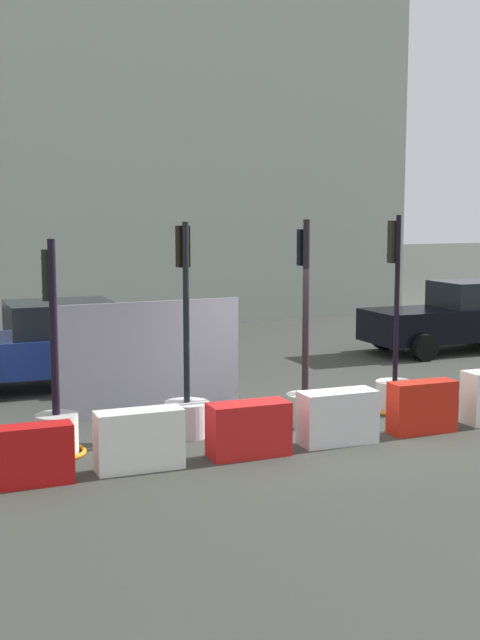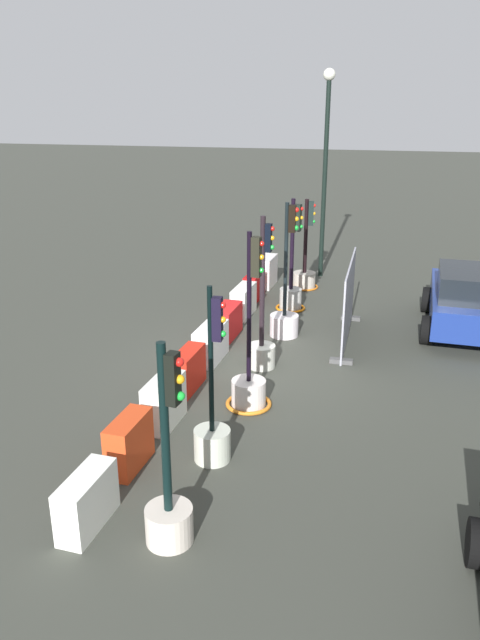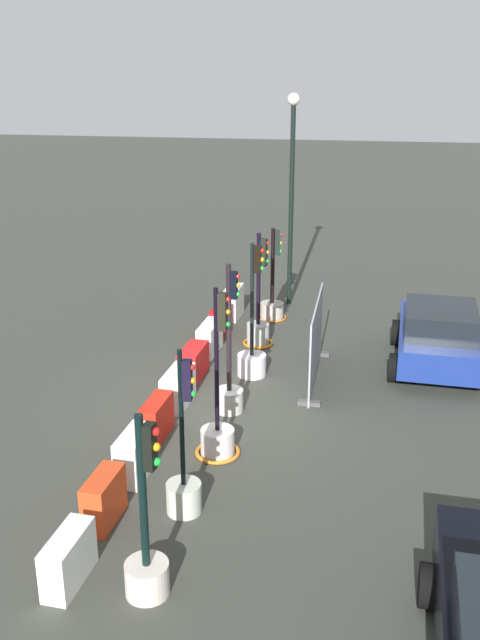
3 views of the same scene
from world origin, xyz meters
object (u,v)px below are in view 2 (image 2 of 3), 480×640
(traffic_light_2, at_px, (285,313))
(street_lamp_post, at_px, (326,154))
(construction_barrier_5, at_px, (188,370))
(construction_barrier_7, at_px, (129,443))
(construction_barrier_1, at_px, (254,287))
(car_blue_estate, at_px, (471,300))
(traffic_light_1, at_px, (291,290))
(construction_barrier_3, at_px, (227,322))
(traffic_light_0, at_px, (305,272))
(traffic_light_3, at_px, (262,339))
(construction_barrier_8, at_px, (87,501))
(traffic_light_5, at_px, (213,429))
(traffic_light_6, at_px, (169,502))
(construction_barrier_2, at_px, (244,301))
(traffic_light_4, at_px, (249,382))
(construction_barrier_4, at_px, (211,343))
(construction_barrier_6, at_px, (164,402))
(construction_barrier_0, at_px, (267,271))

(traffic_light_2, bearing_deg, street_lamp_post, 177.65)
(construction_barrier_5, xyz_separation_m, construction_barrier_7, (2.85, -0.03, 0.02))
(construction_barrier_1, bearing_deg, car_blue_estate, 76.75)
(traffic_light_1, height_order, construction_barrier_3, traffic_light_1)
(traffic_light_0, distance_m, construction_barrier_1, 1.96)
(traffic_light_2, distance_m, traffic_light_3, 1.97)
(construction_barrier_7, distance_m, construction_barrier_8, 1.47)
(construction_barrier_7, distance_m, street_lamp_post, 12.39)
(traffic_light_0, bearing_deg, construction_barrier_3, -15.47)
(construction_barrier_1, xyz_separation_m, construction_barrier_3, (3.04, -0.01, 0.00))
(construction_barrier_3, relative_size, construction_barrier_8, 1.07)
(traffic_light_2, distance_m, construction_barrier_7, 6.37)
(traffic_light_5, bearing_deg, traffic_light_6, -0.18)
(traffic_light_1, bearing_deg, construction_barrier_2, -53.17)
(traffic_light_0, distance_m, construction_barrier_3, 4.72)
(traffic_light_0, height_order, traffic_light_6, traffic_light_6)
(traffic_light_0, xyz_separation_m, construction_barrier_8, (11.83, -1.27, -0.09))
(traffic_light_0, relative_size, construction_barrier_3, 2.33)
(traffic_light_2, height_order, construction_barrier_8, traffic_light_2)
(construction_barrier_1, relative_size, car_blue_estate, 0.28)
(traffic_light_4, xyz_separation_m, construction_barrier_3, (-3.38, -1.33, -0.10))
(construction_barrier_8, distance_m, street_lamp_post, 13.81)
(construction_barrier_1, bearing_deg, construction_barrier_4, 0.14)
(construction_barrier_4, relative_size, construction_barrier_5, 1.08)
(traffic_light_5, xyz_separation_m, car_blue_estate, (-7.00, 4.56, 0.30))
(traffic_light_2, bearing_deg, construction_barrier_8, -10.11)
(construction_barrier_8, bearing_deg, construction_barrier_4, 179.60)
(construction_barrier_2, distance_m, street_lamp_post, 5.81)
(construction_barrier_8, bearing_deg, construction_barrier_5, 179.92)
(traffic_light_2, xyz_separation_m, construction_barrier_6, (4.81, -1.33, -0.15))
(traffic_light_5, bearing_deg, traffic_light_2, 178.19)
(traffic_light_3, xyz_separation_m, street_lamp_post, (-7.54, 0.39, 3.23))
(traffic_light_5, distance_m, construction_barrier_1, 8.42)
(construction_barrier_4, xyz_separation_m, construction_barrier_5, (1.50, -0.03, 0.01))
(traffic_light_6, xyz_separation_m, construction_barrier_7, (-1.49, -1.20, -0.18))
(traffic_light_2, relative_size, traffic_light_4, 0.97)
(construction_barrier_2, distance_m, car_blue_estate, 5.71)
(construction_barrier_3, relative_size, street_lamp_post, 0.18)
(traffic_light_1, bearing_deg, traffic_light_2, 4.88)
(traffic_light_1, distance_m, traffic_light_6, 9.73)
(construction_barrier_8, relative_size, street_lamp_post, 0.17)
(traffic_light_2, distance_m, traffic_light_6, 7.71)
(construction_barrier_7, distance_m, car_blue_estate, 9.47)
(construction_barrier_7, bearing_deg, traffic_light_0, 172.87)
(construction_barrier_3, bearing_deg, construction_barrier_5, -0.19)
(traffic_light_4, bearing_deg, construction_barrier_0, -171.18)
(traffic_light_6, bearing_deg, construction_barrier_5, -164.83)
(construction_barrier_2, height_order, construction_barrier_7, construction_barrier_7)
(construction_barrier_4, height_order, construction_barrier_6, construction_barrier_6)
(construction_barrier_0, xyz_separation_m, construction_barrier_4, (5.91, -0.09, -0.06))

